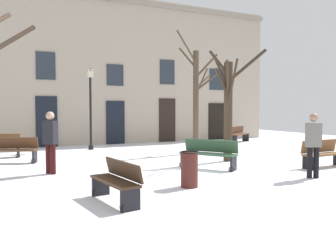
{
  "coord_description": "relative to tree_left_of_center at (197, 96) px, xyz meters",
  "views": [
    {
      "loc": [
        -5.49,
        -9.81,
        1.88
      ],
      "look_at": [
        0.0,
        1.68,
        1.25
      ],
      "focal_mm": 38.16,
      "sensor_mm": 36.0,
      "label": 1
    }
  ],
  "objects": [
    {
      "name": "bench_far_corner",
      "position": [
        4.59,
        3.21,
        -1.96
      ],
      "size": [
        1.71,
        1.21,
        0.89
      ],
      "rotation": [
        0.0,
        0.0,
        0.5
      ],
      "color": "#51331E",
      "rests_on": "ground"
    },
    {
      "name": "bench_back_to_back_left",
      "position": [
        -1.59,
        -3.5,
        -1.95
      ],
      "size": [
        1.42,
        1.78,
        0.9
      ],
      "rotation": [
        0.0,
        0.0,
        5.3
      ],
      "color": "#2D4C33",
      "rests_on": "ground"
    },
    {
      "name": "bench_by_litter_bin",
      "position": [
        1.81,
        -4.89,
        -1.98
      ],
      "size": [
        1.63,
        0.56,
        0.88
      ],
      "rotation": [
        0.0,
        0.0,
        0.05
      ],
      "color": "brown",
      "rests_on": "ground"
    },
    {
      "name": "person_crossing_plaza",
      "position": [
        0.12,
        -6.04,
        -1.44
      ],
      "size": [
        0.44,
        0.36,
        1.75
      ],
      "rotation": [
        0.0,
        0.0,
        2.7
      ],
      "color": "black",
      "rests_on": "ground"
    },
    {
      "name": "person_near_bench",
      "position": [
        -6.2,
        -2.37,
        -1.41
      ],
      "size": [
        0.42,
        0.43,
        1.79
      ],
      "rotation": [
        0.0,
        0.0,
        2.31
      ],
      "color": "#350F0F",
      "rests_on": "ground"
    },
    {
      "name": "tree_foreground",
      "position": [
        -0.13,
        -2.49,
        -0.39
      ],
      "size": [
        2.16,
        1.7,
        4.04
      ],
      "color": "#382B1E",
      "rests_on": "ground"
    },
    {
      "name": "tree_left_of_center",
      "position": [
        0.0,
        0.0,
        0.0
      ],
      "size": [
        2.39,
        1.16,
        4.95
      ],
      "color": "#4C3D2D",
      "rests_on": "ground"
    },
    {
      "name": "bench_near_center_tree",
      "position": [
        -7.2,
        0.44,
        -1.95
      ],
      "size": [
        1.91,
        1.17,
        0.89
      ],
      "rotation": [
        0.0,
        0.0,
        5.87
      ],
      "color": "#51331E",
      "rests_on": "ground"
    },
    {
      "name": "bench_back_to_back_right",
      "position": [
        -5.42,
        -6.16,
        -1.99
      ],
      "size": [
        0.66,
        1.6,
        0.83
      ],
      "rotation": [
        0.0,
        0.0,
        4.84
      ],
      "color": "#3D2819",
      "rests_on": "ground"
    },
    {
      "name": "building_facade",
      "position": [
        -2.05,
        5.43,
        1.52
      ],
      "size": [
        19.52,
        0.6,
        7.8
      ],
      "color": "tan",
      "rests_on": "ground"
    },
    {
      "name": "ground_plane",
      "position": [
        -2.05,
        -3.18,
        -2.42
      ],
      "size": [
        31.22,
        31.22,
        0.0
      ],
      "primitive_type": "plane",
      "color": "white"
    },
    {
      "name": "streetlamp",
      "position": [
        -3.71,
        3.21,
        -0.14
      ],
      "size": [
        0.3,
        0.3,
        3.72
      ],
      "color": "black",
      "rests_on": "ground"
    },
    {
      "name": "litter_bin",
      "position": [
        -3.43,
        -5.57,
        -1.98
      ],
      "size": [
        0.44,
        0.44,
        0.86
      ],
      "color": "#4C1E19",
      "rests_on": "ground"
    }
  ]
}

